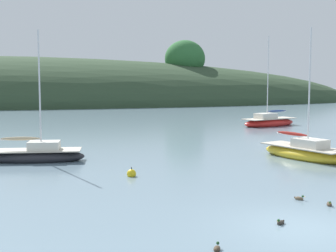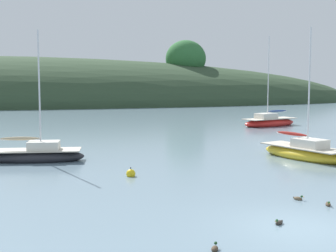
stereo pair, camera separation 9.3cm
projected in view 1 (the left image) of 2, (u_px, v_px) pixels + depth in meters
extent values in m
plane|color=slate|center=(300.00, 227.00, 14.71)|extent=(400.00, 400.00, 0.00)
ellipsoid|color=#2D6633|center=(185.00, 59.00, 89.21)|extent=(7.63, 6.94, 6.94)
ellipsoid|color=red|center=(269.00, 123.00, 46.28)|extent=(6.44, 4.05, 0.98)
cube|color=beige|center=(269.00, 119.00, 46.23)|extent=(5.92, 3.72, 0.06)
cube|color=silver|center=(266.00, 116.00, 45.95)|extent=(2.30, 1.94, 0.54)
cylinder|color=silver|center=(268.00, 78.00, 45.68)|extent=(0.09, 0.09, 7.94)
cylinder|color=silver|center=(277.00, 111.00, 46.68)|extent=(2.43, 0.95, 0.07)
ellipsoid|color=#2D4784|center=(277.00, 111.00, 46.67)|extent=(2.38, 1.04, 0.20)
ellipsoid|color=gold|center=(304.00, 154.00, 27.42)|extent=(3.88, 6.00, 0.91)
cube|color=beige|center=(304.00, 147.00, 27.38)|extent=(3.57, 5.52, 0.06)
cube|color=silver|center=(310.00, 143.00, 26.97)|extent=(1.83, 2.15, 0.52)
cylinder|color=silver|center=(309.00, 88.00, 26.80)|extent=(0.09, 0.09, 6.81)
cylinder|color=silver|center=(292.00, 134.00, 28.07)|extent=(0.94, 2.25, 0.07)
ellipsoid|color=maroon|center=(292.00, 134.00, 28.06)|extent=(1.02, 2.21, 0.20)
ellipsoid|color=#232328|center=(37.00, 157.00, 26.48)|extent=(5.46, 2.30, 0.85)
cube|color=beige|center=(36.00, 150.00, 26.44)|extent=(5.02, 2.12, 0.06)
cube|color=silver|center=(44.00, 146.00, 26.46)|extent=(1.80, 1.33, 0.50)
cylinder|color=silver|center=(40.00, 91.00, 26.14)|extent=(0.09, 0.09, 6.64)
cylinder|color=silver|center=(20.00, 139.00, 26.29)|extent=(2.23, 0.28, 0.07)
ellipsoid|color=tan|center=(20.00, 139.00, 26.28)|extent=(2.15, 0.40, 0.20)
sphere|color=yellow|center=(132.00, 174.00, 22.37)|extent=(0.44, 0.44, 0.44)
cylinder|color=black|center=(131.00, 168.00, 22.34)|extent=(0.04, 0.04, 0.10)
ellipsoid|color=#473828|center=(329.00, 204.00, 17.21)|extent=(0.29, 0.38, 0.16)
sphere|color=#1E4723|center=(330.00, 202.00, 17.06)|extent=(0.09, 0.09, 0.09)
cone|color=gold|center=(330.00, 203.00, 16.99)|extent=(0.05, 0.05, 0.04)
cone|color=#473828|center=(329.00, 202.00, 17.36)|extent=(0.09, 0.10, 0.08)
ellipsoid|color=#473828|center=(217.00, 249.00, 12.72)|extent=(0.31, 0.38, 0.16)
sphere|color=#1E4723|center=(218.00, 243.00, 12.84)|extent=(0.09, 0.09, 0.09)
cone|color=gold|center=(218.00, 242.00, 12.91)|extent=(0.05, 0.06, 0.04)
cone|color=#473828|center=(216.00, 250.00, 12.57)|extent=(0.10, 0.10, 0.08)
ellipsoid|color=#2D2823|center=(281.00, 223.00, 15.02)|extent=(0.38, 0.35, 0.16)
sphere|color=#1E4723|center=(278.00, 220.00, 14.90)|extent=(0.09, 0.09, 0.09)
cone|color=gold|center=(277.00, 221.00, 14.85)|extent=(0.06, 0.06, 0.04)
cone|color=#2D2823|center=(283.00, 221.00, 15.13)|extent=(0.10, 0.10, 0.08)
ellipsoid|color=brown|center=(299.00, 199.00, 18.04)|extent=(0.36, 0.38, 0.16)
sphere|color=#1E4723|center=(303.00, 196.00, 17.94)|extent=(0.09, 0.09, 0.09)
cone|color=gold|center=(304.00, 197.00, 17.90)|extent=(0.06, 0.06, 0.04)
cone|color=brown|center=(295.00, 197.00, 18.13)|extent=(0.10, 0.10, 0.08)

